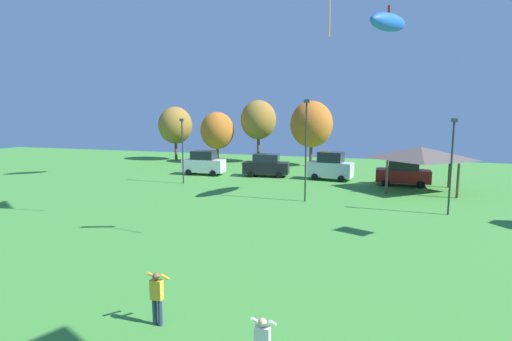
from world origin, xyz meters
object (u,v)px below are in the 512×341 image
object	(u,v)px
person_standing_mid_field	(157,295)
treeline_tree_0	(175,125)
light_post_0	(183,147)
treeline_tree_3	(311,124)
parked_car_second_from_left	(266,165)
parked_car_third_from_left	(331,166)
park_pavilion	(421,153)
parked_car_rightmost_in_row	(403,173)
treeline_tree_1	(217,131)
parked_car_leftmost	(204,163)
light_post_2	(452,161)
kite_flying_4	(389,22)
light_post_1	(306,146)
treeline_tree_2	(258,120)

from	to	relation	value
person_standing_mid_field	treeline_tree_0	size ratio (longest dim) A/B	0.23
light_post_0	treeline_tree_0	world-z (taller)	treeline_tree_0
person_standing_mid_field	treeline_tree_3	distance (m)	38.15
parked_car_second_from_left	treeline_tree_0	bearing A→B (deg)	139.72
person_standing_mid_field	parked_car_third_from_left	size ratio (longest dim) A/B	0.39
parked_car_second_from_left	park_pavilion	distance (m)	14.51
parked_car_rightmost_in_row	treeline_tree_1	size ratio (longest dim) A/B	0.70
parked_car_leftmost	parked_car_rightmost_in_row	bearing A→B (deg)	-3.34
treeline_tree_0	park_pavilion	bearing A→B (deg)	-23.82
parked_car_leftmost	parked_car_second_from_left	xyz separation A→B (m)	(6.42, 0.96, -0.10)
light_post_2	treeline_tree_1	bearing A→B (deg)	140.58
person_standing_mid_field	parked_car_second_from_left	xyz separation A→B (m)	(-5.19, 28.22, 0.17)
kite_flying_4	parked_car_leftmost	xyz separation A→B (m)	(-17.59, 8.13, -11.02)
person_standing_mid_field	light_post_1	bearing A→B (deg)	70.20
parked_car_leftmost	treeline_tree_1	distance (m)	10.85
park_pavilion	treeline_tree_2	distance (m)	23.45
parked_car_third_from_left	parked_car_rightmost_in_row	distance (m)	6.50
parked_car_rightmost_in_row	treeline_tree_0	distance (m)	31.08
parked_car_third_from_left	light_post_1	distance (m)	10.36
kite_flying_4	light_post_2	distance (m)	9.93
parked_car_second_from_left	treeline_tree_2	size ratio (longest dim) A/B	0.59
parked_car_third_from_left	light_post_2	bearing A→B (deg)	-43.20
light_post_0	treeline_tree_2	xyz separation A→B (m)	(1.47, 17.37, 2.15)
parked_car_second_from_left	treeline_tree_2	distance (m)	12.74
person_standing_mid_field	light_post_0	distance (m)	24.73
person_standing_mid_field	parked_car_leftmost	xyz separation A→B (m)	(-11.61, 27.27, 0.27)
park_pavilion	treeline_tree_1	size ratio (longest dim) A/B	1.01
parked_car_second_from_left	parked_car_rightmost_in_row	bearing A→B (deg)	-12.80
treeline_tree_0	treeline_tree_2	distance (m)	11.56
light_post_0	treeline_tree_1	xyz separation A→B (m)	(-3.40, 15.34, 0.80)
light_post_2	treeline_tree_1	xyz separation A→B (m)	(-24.55, 20.18, 0.72)
kite_flying_4	park_pavilion	size ratio (longest dim) A/B	0.83
parked_car_third_from_left	light_post_1	bearing A→B (deg)	-84.45
kite_flying_4	parked_car_third_from_left	world-z (taller)	kite_flying_4
kite_flying_4	light_post_2	bearing A→B (deg)	-26.11
park_pavilion	parked_car_leftmost	bearing A→B (deg)	173.96
person_standing_mid_field	park_pavilion	bearing A→B (deg)	53.33
parked_car_third_from_left	light_post_0	distance (m)	13.91
parked_car_leftmost	kite_flying_4	bearing A→B (deg)	-27.70
light_post_2	treeline_tree_2	bearing A→B (deg)	131.54
park_pavilion	light_post_0	distance (m)	20.19
treeline_tree_0	light_post_2	bearing A→B (deg)	-34.22
light_post_0	treeline_tree_2	world-z (taller)	treeline_tree_2
light_post_0	treeline_tree_2	size ratio (longest dim) A/B	0.73
treeline_tree_0	treeline_tree_1	xyz separation A→B (m)	(6.62, -1.02, -0.58)
treeline_tree_0	treeline_tree_2	bearing A→B (deg)	5.03
parked_car_second_from_left	light_post_2	bearing A→B (deg)	-43.90
parked_car_rightmost_in_row	treeline_tree_1	distance (m)	24.57
parked_car_leftmost	parked_car_rightmost_in_row	distance (m)	19.26
parked_car_second_from_left	parked_car_third_from_left	xyz separation A→B (m)	(6.42, -0.13, 0.18)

